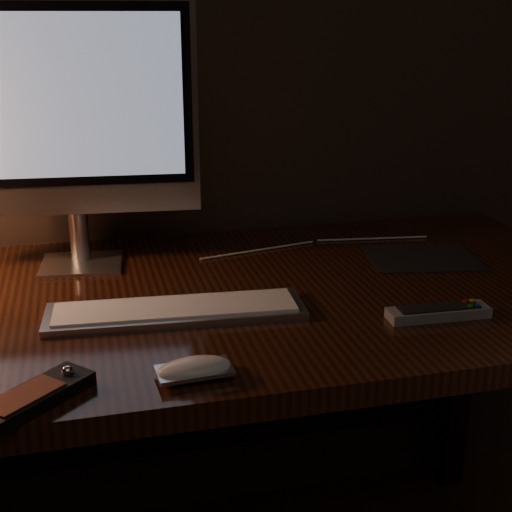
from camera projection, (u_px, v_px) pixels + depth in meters
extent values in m
cube|color=#32170B|center=(192.00, 305.00, 1.28)|extent=(1.60, 0.75, 0.04)
cube|color=black|center=(459.00, 364.00, 1.87)|extent=(0.06, 0.06, 0.71)
cube|color=black|center=(172.00, 358.00, 1.69)|extent=(1.48, 0.02, 0.51)
cube|color=silver|center=(82.00, 264.00, 1.42)|extent=(0.17, 0.15, 0.01)
cylinder|color=silver|center=(79.00, 233.00, 1.43)|extent=(0.04, 0.04, 0.10)
cube|color=silver|center=(69.00, 110.00, 1.32)|extent=(0.48, 0.08, 0.39)
cube|color=black|center=(68.00, 97.00, 1.30)|extent=(0.45, 0.05, 0.33)
cube|color=#8697B7|center=(68.00, 97.00, 1.30)|extent=(0.42, 0.04, 0.30)
cube|color=silver|center=(176.00, 310.00, 1.19)|extent=(0.44, 0.15, 0.02)
cube|color=black|center=(422.00, 258.00, 1.47)|extent=(0.25, 0.21, 0.00)
ellipsoid|color=white|center=(195.00, 371.00, 0.98)|extent=(0.11, 0.06, 0.02)
cube|color=black|center=(37.00, 396.00, 0.92)|extent=(0.15, 0.15, 0.02)
cube|color=maroon|center=(36.00, 389.00, 0.91)|extent=(0.10, 0.10, 0.00)
sphere|color=silver|center=(36.00, 388.00, 0.91)|extent=(0.02, 0.02, 0.02)
cube|color=gray|center=(438.00, 313.00, 1.18)|extent=(0.17, 0.05, 0.02)
cube|color=black|center=(439.00, 307.00, 1.17)|extent=(0.14, 0.04, 0.00)
cylinder|color=red|center=(439.00, 306.00, 1.17)|extent=(0.01, 0.01, 0.00)
cylinder|color=#0C8C19|center=(439.00, 306.00, 1.17)|extent=(0.01, 0.01, 0.00)
cylinder|color=gold|center=(439.00, 306.00, 1.17)|extent=(0.01, 0.01, 0.00)
cylinder|color=#1433BF|center=(439.00, 306.00, 1.17)|extent=(0.01, 0.01, 0.00)
cylinder|color=white|center=(318.00, 246.00, 1.54)|extent=(0.52, 0.01, 0.00)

